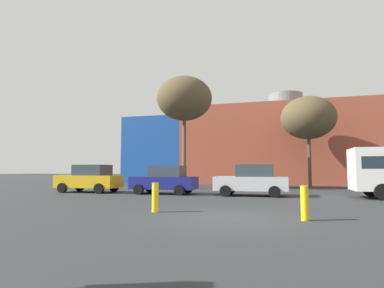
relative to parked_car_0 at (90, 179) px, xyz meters
The scene contains 9 objects.
ground_plane 14.26m from the parked_car_0, 39.02° to the right, with size 200.00×200.00×0.00m, color #2D3033.
building_backdrop 24.41m from the parked_car_0, 56.43° to the left, with size 37.93×12.39×10.63m.
parked_car_0 is the anchor object (origin of this frame).
parked_car_1 5.52m from the parked_car_0, ahead, with size 4.16×2.04×1.80m.
parked_car_2 11.03m from the parked_car_0, ahead, with size 4.26×2.09×1.85m.
bare_tree_0 19.19m from the parked_car_0, 34.97° to the left, with size 4.80×4.80×8.10m.
bare_tree_1 10.13m from the parked_car_0, 49.77° to the left, with size 4.64×4.64×9.39m.
bollard_yellow_0 11.71m from the parked_car_0, 45.04° to the right, with size 0.24×0.24×1.06m, color yellow.
bollard_yellow_1 16.05m from the parked_car_0, 33.33° to the right, with size 0.24×0.24×1.05m, color yellow.
Camera 1 is at (1.70, -10.21, 1.53)m, focal length 29.62 mm.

